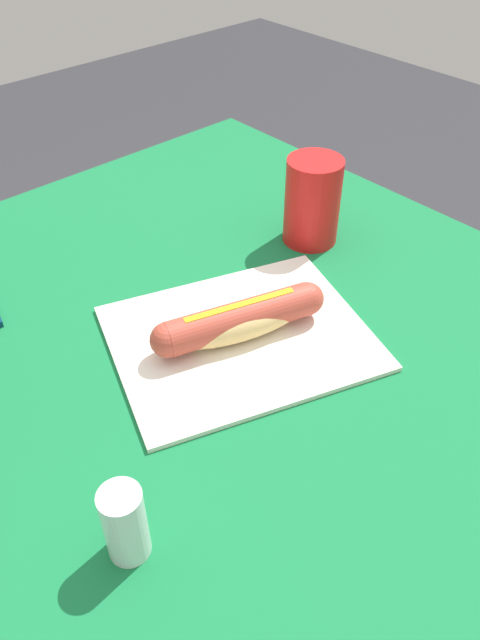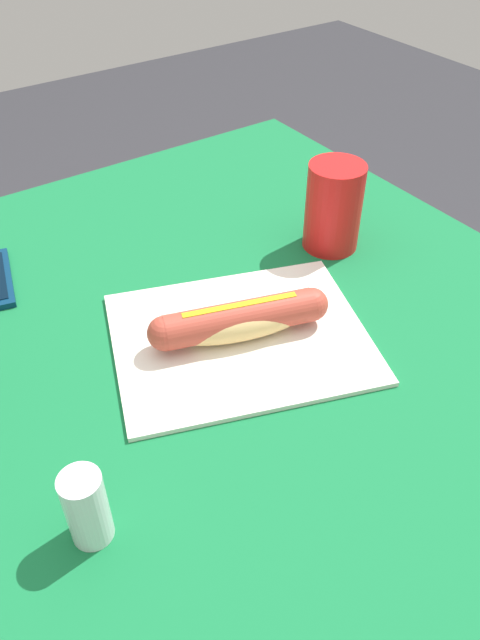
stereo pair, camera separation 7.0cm
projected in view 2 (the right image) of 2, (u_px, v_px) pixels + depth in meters
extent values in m
plane|color=#2D2D33|center=(200.00, 630.00, 1.20)|extent=(6.00, 6.00, 0.00)
cylinder|color=brown|center=(258.00, 323.00, 1.34)|extent=(0.07, 0.07, 0.72)
cube|color=brown|center=(173.00, 360.00, 0.72)|extent=(0.91, 0.84, 0.03)
cube|color=#146B38|center=(172.00, 349.00, 0.71)|extent=(0.97, 0.90, 0.00)
cube|color=silver|center=(240.00, 338.00, 0.71)|extent=(0.35, 0.31, 0.01)
ellipsoid|color=#E5BC75|center=(240.00, 322.00, 0.70)|extent=(0.17, 0.10, 0.04)
cylinder|color=#B24233|center=(240.00, 318.00, 0.70)|extent=(0.18, 0.09, 0.04)
sphere|color=#B24233|center=(311.00, 304.00, 0.71)|extent=(0.04, 0.04, 0.04)
sphere|color=#B24233|center=(165.00, 333.00, 0.68)|extent=(0.04, 0.04, 0.04)
cube|color=yellow|center=(240.00, 306.00, 0.68)|extent=(0.13, 0.05, 0.00)
cylinder|color=red|center=(333.00, 207.00, 0.83)|extent=(0.08, 0.08, 0.12)
cylinder|color=silver|center=(87.00, 508.00, 0.50)|extent=(0.04, 0.04, 0.08)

